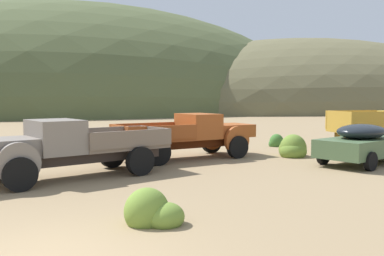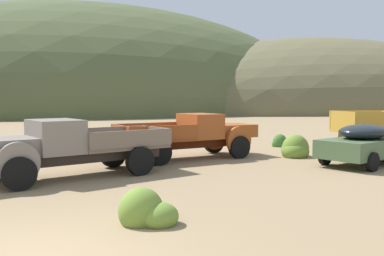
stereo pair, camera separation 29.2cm
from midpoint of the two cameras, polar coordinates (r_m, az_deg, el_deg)
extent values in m
ellipsoid|color=#4C5633|center=(81.29, -12.87, 2.27)|extent=(95.20, 62.59, 38.24)
ellipsoid|color=brown|center=(95.28, 17.48, 2.44)|extent=(99.52, 55.11, 29.06)
cube|color=#3D322D|center=(14.09, -16.40, -3.85)|extent=(6.06, 1.59, 0.36)
cylinder|color=slate|center=(14.40, -25.09, -3.50)|extent=(1.21, 0.32, 1.20)
cylinder|color=slate|center=(12.57, -23.12, -4.51)|extent=(1.21, 0.32, 1.20)
cube|color=slate|center=(13.81, -18.65, -1.11)|extent=(1.59, 1.99, 1.05)
cube|color=black|center=(13.60, -21.15, -0.37)|extent=(0.23, 1.56, 0.59)
cube|color=#746354|center=(14.74, -10.49, -2.46)|extent=(3.23, 2.26, 0.12)
cube|color=#746354|center=(15.55, -12.15, -0.89)|extent=(3.02, 0.45, 0.55)
cube|color=#746354|center=(13.86, -8.66, -1.46)|extent=(3.02, 0.45, 0.55)
cube|color=#746354|center=(15.42, -5.72, -0.86)|extent=(0.32, 1.92, 0.55)
cylinder|color=black|center=(14.48, -25.10, -4.58)|extent=(0.99, 0.39, 0.96)
cylinder|color=black|center=(12.57, -23.02, -5.81)|extent=(0.99, 0.39, 0.96)
cylinder|color=black|center=(15.78, -11.34, -3.57)|extent=(0.99, 0.39, 0.96)
cylinder|color=black|center=(14.05, -7.64, -4.48)|extent=(0.99, 0.39, 0.96)
cube|color=#51220D|center=(17.73, -1.15, -2.05)|extent=(5.82, 1.02, 0.36)
cube|color=#A34C1E|center=(18.82, 4.54, -0.31)|extent=(1.86, 1.66, 0.55)
cube|color=#B7B2A8|center=(19.33, 6.62, -0.29)|extent=(0.10, 1.12, 0.44)
cylinder|color=#A34C1E|center=(17.93, 5.66, -1.68)|extent=(1.20, 0.20, 1.20)
cylinder|color=#A34C1E|center=(19.52, 2.32, -1.19)|extent=(1.20, 0.20, 1.20)
cube|color=#A34C1E|center=(17.94, 0.38, 0.28)|extent=(1.38, 1.89, 1.05)
cube|color=black|center=(18.25, 2.01, 1.01)|extent=(0.08, 1.58, 0.59)
cube|color=#97471E|center=(16.99, -5.83, -1.53)|extent=(2.97, 2.00, 0.12)
cube|color=#97471E|center=(16.08, -4.39, -0.65)|extent=(2.94, 0.15, 0.55)
cube|color=#97471E|center=(17.85, -7.14, -0.19)|extent=(2.94, 0.15, 0.55)
cube|color=#97471E|center=(16.43, -10.30, -0.60)|extent=(0.13, 1.95, 0.55)
cylinder|color=black|center=(17.92, 5.75, -2.58)|extent=(0.96, 0.30, 0.96)
cylinder|color=black|center=(19.59, 2.24, -1.99)|extent=(0.96, 0.30, 0.96)
cylinder|color=black|center=(16.02, -5.10, -3.39)|extent=(0.96, 0.30, 0.96)
cylinder|color=black|center=(17.86, -7.89, -2.63)|extent=(0.96, 0.30, 0.96)
cube|color=#47603D|center=(17.60, 21.95, -2.34)|extent=(4.60, 2.52, 0.68)
ellipsoid|color=black|center=(17.31, 21.60, -0.44)|extent=(2.50, 1.98, 0.57)
cylinder|color=black|center=(19.26, 21.33, -2.80)|extent=(0.70, 0.30, 0.68)
cylinder|color=black|center=(16.02, 22.62, -4.20)|extent=(0.70, 0.30, 0.68)
cylinder|color=black|center=(16.95, 16.95, -3.62)|extent=(0.70, 0.30, 0.68)
cube|color=#B5882D|center=(22.73, 21.96, -0.37)|extent=(3.47, 2.81, 0.12)
cube|color=#B5882D|center=(21.89, 23.61, 0.82)|extent=(2.93, 0.94, 0.95)
cube|color=#B5882D|center=(23.51, 20.49, 1.12)|extent=(2.93, 0.94, 0.95)
cube|color=#B5882D|center=(21.85, 18.97, 0.94)|extent=(0.67, 1.99, 0.95)
cylinder|color=black|center=(21.77, 23.09, -1.70)|extent=(1.00, 0.54, 0.96)
cylinder|color=black|center=(23.47, 19.87, -1.21)|extent=(1.00, 0.54, 0.96)
ellipsoid|color=olive|center=(19.26, 12.78, -2.87)|extent=(1.08, 0.97, 0.93)
ellipsoid|color=olive|center=(18.77, 13.13, -3.10)|extent=(1.25, 1.12, 0.88)
ellipsoid|color=olive|center=(18.87, 13.14, -2.74)|extent=(1.22, 1.10, 1.26)
ellipsoid|color=olive|center=(9.00, -6.24, -11.46)|extent=(0.83, 0.75, 0.60)
ellipsoid|color=olive|center=(8.72, -4.59, -11.97)|extent=(0.80, 0.72, 0.59)
ellipsoid|color=olive|center=(8.82, -7.14, -11.12)|extent=(0.95, 0.85, 0.96)
ellipsoid|color=#3D702D|center=(22.51, 10.63, -2.14)|extent=(0.53, 0.47, 0.49)
ellipsoid|color=#3D702D|center=(22.54, 11.05, -1.88)|extent=(0.78, 0.70, 0.85)
camera|label=1|loc=(0.15, -90.59, -0.04)|focal=39.25mm
camera|label=2|loc=(0.15, 89.41, 0.04)|focal=39.25mm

